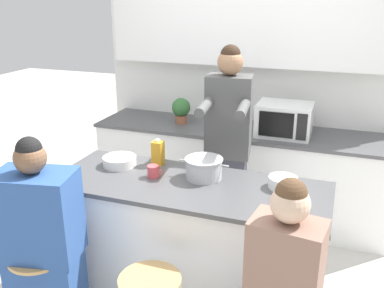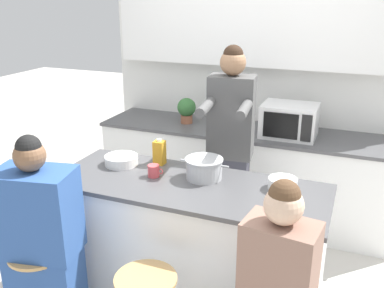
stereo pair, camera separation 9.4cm
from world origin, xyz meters
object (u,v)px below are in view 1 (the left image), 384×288
at_px(microwave, 284,119).
at_px(coffee_cup_near, 153,171).
at_px(kitchen_island, 189,245).
at_px(person_cooking, 227,159).
at_px(potted_plant, 181,109).
at_px(person_wrapped_blanket, 43,253).
at_px(fruit_bowl, 283,182).
at_px(juice_carton, 158,153).
at_px(cooking_pot, 204,168).

bearing_deg(microwave, coffee_cup_near, -116.23).
bearing_deg(kitchen_island, microwave, 73.42).
bearing_deg(person_cooking, potted_plant, 124.40).
bearing_deg(potted_plant, person_wrapped_blanket, -92.77).
relative_size(fruit_bowl, potted_plant, 0.72).
height_order(person_cooking, microwave, person_cooking).
distance_m(kitchen_island, potted_plant, 1.63).
xyz_separation_m(person_cooking, potted_plant, (-0.69, 0.78, 0.14)).
height_order(kitchen_island, person_wrapped_blanket, person_wrapped_blanket).
xyz_separation_m(kitchen_island, person_wrapped_blanket, (-0.70, -0.62, 0.17)).
relative_size(fruit_bowl, coffee_cup_near, 1.63).
height_order(microwave, potted_plant, microwave).
bearing_deg(kitchen_island, person_cooking, 81.99).
distance_m(person_cooking, juice_carton, 0.58).
relative_size(kitchen_island, person_cooking, 1.02).
distance_m(kitchen_island, juice_carton, 0.68).
height_order(kitchen_island, juice_carton, juice_carton).
distance_m(kitchen_island, fruit_bowl, 0.78).
height_order(kitchen_island, person_cooking, person_cooking).
xyz_separation_m(fruit_bowl, potted_plant, (-1.18, 1.27, 0.06)).
bearing_deg(kitchen_island, person_wrapped_blanket, -138.41).
bearing_deg(juice_carton, coffee_cup_near, -74.08).
distance_m(cooking_pot, coffee_cup_near, 0.34).
height_order(person_wrapped_blanket, coffee_cup_near, person_wrapped_blanket).
bearing_deg(potted_plant, fruit_bowl, -47.12).
bearing_deg(cooking_pot, kitchen_island, -117.70).
distance_m(kitchen_island, microwave, 1.54).
bearing_deg(coffee_cup_near, kitchen_island, -4.83).
distance_m(person_cooking, microwave, 0.82).
distance_m(person_cooking, cooking_pot, 0.52).
bearing_deg(fruit_bowl, cooking_pot, -177.43).
xyz_separation_m(kitchen_island, juice_carton, (-0.32, 0.24, 0.55)).
bearing_deg(kitchen_island, juice_carton, 143.28).
height_order(kitchen_island, microwave, microwave).
relative_size(kitchen_island, microwave, 3.75).
bearing_deg(coffee_cup_near, microwave, 63.77).
relative_size(person_cooking, microwave, 3.67).
relative_size(person_wrapped_blanket, microwave, 2.86).
bearing_deg(potted_plant, juice_carton, -76.71).
bearing_deg(kitchen_island, potted_plant, 112.88).
relative_size(person_cooking, person_wrapped_blanket, 1.28).
bearing_deg(potted_plant, cooking_pot, -62.91).
bearing_deg(microwave, person_wrapped_blanket, -119.01).
distance_m(fruit_bowl, microwave, 1.24).
distance_m(cooking_pot, potted_plant, 1.45).
xyz_separation_m(cooking_pot, juice_carton, (-0.38, 0.12, 0.02)).
distance_m(coffee_cup_near, potted_plant, 1.44).
bearing_deg(fruit_bowl, kitchen_island, -165.98).
xyz_separation_m(kitchen_island, microwave, (0.41, 1.38, 0.56)).
height_order(person_wrapped_blanket, juice_carton, person_wrapped_blanket).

